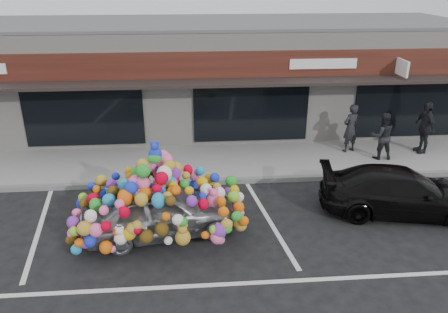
{
  "coord_description": "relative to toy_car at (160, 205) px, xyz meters",
  "views": [
    {
      "loc": [
        0.8,
        -9.75,
        6.14
      ],
      "look_at": [
        1.69,
        1.4,
        1.39
      ],
      "focal_mm": 35.0,
      "sensor_mm": 36.0,
      "label": 1
    }
  ],
  "objects": [
    {
      "name": "sidewalk",
      "position": [
        0.03,
        4.18,
        -0.74
      ],
      "size": [
        26.0,
        3.0,
        0.15
      ],
      "primitive_type": "cube",
      "color": "gray",
      "rests_on": "ground"
    },
    {
      "name": "lane_line",
      "position": [
        2.03,
        -2.12,
        -0.81
      ],
      "size": [
        14.0,
        0.12,
        0.01
      ],
      "primitive_type": "cube",
      "color": "silver",
      "rests_on": "ground"
    },
    {
      "name": "kerb",
      "position": [
        0.03,
        2.68,
        -0.74
      ],
      "size": [
        26.0,
        0.18,
        0.16
      ],
      "primitive_type": "cube",
      "color": "slate",
      "rests_on": "ground"
    },
    {
      "name": "parking_stripe_left",
      "position": [
        -3.17,
        0.38,
        -0.81
      ],
      "size": [
        0.73,
        4.37,
        0.01
      ],
      "primitive_type": "cube",
      "rotation": [
        0.0,
        0.0,
        0.14
      ],
      "color": "silver",
      "rests_on": "ground"
    },
    {
      "name": "toy_car",
      "position": [
        0.0,
        0.0,
        0.0
      ],
      "size": [
        2.82,
        4.39,
        2.4
      ],
      "rotation": [
        0.0,
        0.0,
        1.76
      ],
      "color": "gray",
      "rests_on": "ground"
    },
    {
      "name": "shop_building",
      "position": [
        0.03,
        8.62,
        1.35
      ],
      "size": [
        24.0,
        7.2,
        4.31
      ],
      "color": "beige",
      "rests_on": "ground"
    },
    {
      "name": "black_sedan",
      "position": [
        6.46,
        0.55,
        -0.19
      ],
      "size": [
        2.46,
        4.55,
        1.25
      ],
      "primitive_type": "imported",
      "rotation": [
        0.0,
        0.0,
        1.4
      ],
      "color": "black",
      "rests_on": "ground"
    },
    {
      "name": "pedestrian_c",
      "position": [
        9.04,
        4.36,
        0.26
      ],
      "size": [
        1.11,
        0.51,
        1.85
      ],
      "primitive_type": "imported",
      "rotation": [
        0.0,
        0.0,
        4.77
      ],
      "color": "black",
      "rests_on": "sidewalk"
    },
    {
      "name": "parking_stripe_mid",
      "position": [
        2.83,
        0.38,
        -0.81
      ],
      "size": [
        0.73,
        4.37,
        0.01
      ],
      "primitive_type": "cube",
      "rotation": [
        0.0,
        0.0,
        0.14
      ],
      "color": "silver",
      "rests_on": "ground"
    },
    {
      "name": "pedestrian_a",
      "position": [
        6.46,
        4.64,
        0.21
      ],
      "size": [
        0.75,
        0.64,
        1.75
      ],
      "primitive_type": "imported",
      "rotation": [
        0.0,
        0.0,
        3.55
      ],
      "color": "black",
      "rests_on": "sidewalk"
    },
    {
      "name": "ground",
      "position": [
        0.03,
        0.18,
        -0.81
      ],
      "size": [
        90.0,
        90.0,
        0.0
      ],
      "primitive_type": "plane",
      "color": "black",
      "rests_on": "ground"
    },
    {
      "name": "pedestrian_b",
      "position": [
        7.32,
        3.92,
        0.16
      ],
      "size": [
        0.83,
        0.67,
        1.64
      ],
      "primitive_type": "imported",
      "rotation": [
        0.0,
        0.0,
        3.08
      ],
      "color": "black",
      "rests_on": "sidewalk"
    }
  ]
}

